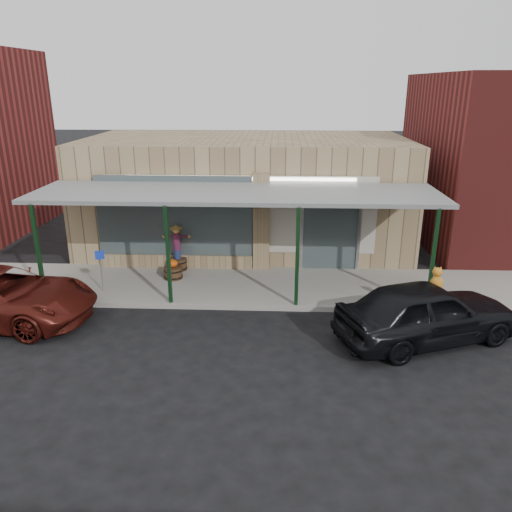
{
  "coord_description": "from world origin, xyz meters",
  "views": [
    {
      "loc": [
        1.25,
        -10.88,
        6.12
      ],
      "look_at": [
        0.64,
        2.6,
        1.44
      ],
      "focal_mm": 35.0,
      "sensor_mm": 36.0,
      "label": 1
    }
  ],
  "objects_px": {
    "barrel_pumpkin": "(173,271)",
    "handicap_sign": "(101,265)",
    "parked_sedan": "(427,312)",
    "barrel_scarecrow": "(177,255)"
  },
  "relations": [
    {
      "from": "handicap_sign",
      "to": "parked_sedan",
      "type": "bearing_deg",
      "value": -32.65
    },
    {
      "from": "barrel_pumpkin",
      "to": "handicap_sign",
      "type": "height_order",
      "value": "handicap_sign"
    },
    {
      "from": "handicap_sign",
      "to": "parked_sedan",
      "type": "height_order",
      "value": "parked_sedan"
    },
    {
      "from": "barrel_scarecrow",
      "to": "barrel_pumpkin",
      "type": "distance_m",
      "value": 0.85
    },
    {
      "from": "barrel_scarecrow",
      "to": "parked_sedan",
      "type": "height_order",
      "value": "barrel_scarecrow"
    },
    {
      "from": "barrel_scarecrow",
      "to": "handicap_sign",
      "type": "height_order",
      "value": "barrel_scarecrow"
    },
    {
      "from": "barrel_pumpkin",
      "to": "handicap_sign",
      "type": "distance_m",
      "value": 2.31
    },
    {
      "from": "barrel_pumpkin",
      "to": "handicap_sign",
      "type": "xyz_separation_m",
      "value": [
        -1.92,
        -1.14,
        0.59
      ]
    },
    {
      "from": "barrel_pumpkin",
      "to": "handicap_sign",
      "type": "relative_size",
      "value": 0.54
    },
    {
      "from": "barrel_pumpkin",
      "to": "parked_sedan",
      "type": "relative_size",
      "value": 0.14
    }
  ]
}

